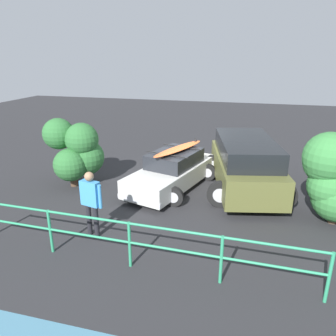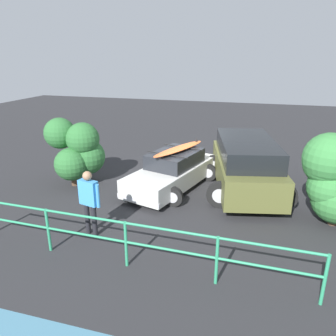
{
  "view_description": "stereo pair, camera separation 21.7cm",
  "coord_description": "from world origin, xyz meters",
  "px_view_note": "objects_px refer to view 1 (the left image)",
  "views": [
    {
      "loc": [
        -2.45,
        11.44,
        4.62
      ],
      "look_at": [
        0.21,
        1.33,
        0.95
      ],
      "focal_mm": 35.0,
      "sensor_mm": 36.0,
      "label": 1
    },
    {
      "loc": [
        -2.66,
        11.38,
        4.62
      ],
      "look_at": [
        0.21,
        1.33,
        0.95
      ],
      "focal_mm": 35.0,
      "sensor_mm": 36.0,
      "label": 2
    }
  ],
  "objects_px": {
    "suv_car": "(245,164)",
    "bush_near_left": "(76,150)",
    "sedan_car": "(173,171)",
    "person_bystander": "(91,198)"
  },
  "relations": [
    {
      "from": "sedan_car",
      "to": "suv_car",
      "type": "xyz_separation_m",
      "value": [
        -2.5,
        -0.39,
        0.34
      ]
    },
    {
      "from": "sedan_car",
      "to": "person_bystander",
      "type": "distance_m",
      "value": 4.03
    },
    {
      "from": "person_bystander",
      "to": "bush_near_left",
      "type": "height_order",
      "value": "bush_near_left"
    },
    {
      "from": "sedan_car",
      "to": "person_bystander",
      "type": "height_order",
      "value": "person_bystander"
    },
    {
      "from": "sedan_car",
      "to": "suv_car",
      "type": "bearing_deg",
      "value": -171.14
    },
    {
      "from": "suv_car",
      "to": "bush_near_left",
      "type": "distance_m",
      "value": 6.05
    },
    {
      "from": "bush_near_left",
      "to": "suv_car",
      "type": "bearing_deg",
      "value": -170.21
    },
    {
      "from": "suv_car",
      "to": "bush_near_left",
      "type": "xyz_separation_m",
      "value": [
        5.95,
        1.03,
        0.35
      ]
    },
    {
      "from": "sedan_car",
      "to": "person_bystander",
      "type": "xyz_separation_m",
      "value": [
        1.25,
        3.8,
        0.46
      ]
    },
    {
      "from": "suv_car",
      "to": "sedan_car",
      "type": "bearing_deg",
      "value": 8.86
    }
  ]
}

